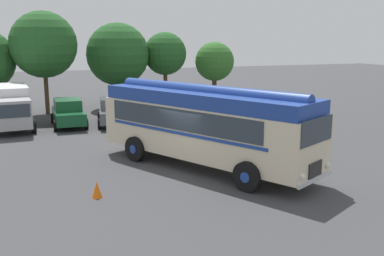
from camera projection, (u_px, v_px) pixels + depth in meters
The scene contains 11 objects.
ground_plane at pixel (193, 170), 18.57m from camera, with size 120.00×120.00×0.00m, color #3D3D3F.
vintage_bus at pixel (205, 123), 18.54m from camera, with size 6.85×10.07×3.49m.
car_near_left at pixel (68, 112), 27.52m from camera, with size 1.97×4.21×1.66m.
car_mid_left at pixel (113, 111), 28.09m from camera, with size 2.42×4.41×1.66m.
car_mid_right at pixel (158, 109), 28.96m from camera, with size 2.37×4.39×1.66m.
box_van at pixel (11, 106), 26.83m from camera, with size 2.60×5.87×2.50m.
tree_centre at pixel (43, 44), 31.01m from camera, with size 4.61×4.61×7.19m.
tree_right_of_centre at pixel (116, 55), 34.37m from camera, with size 4.79×4.79×6.49m.
tree_far_right at pixel (164, 54), 35.64m from camera, with size 3.39×3.39×5.79m.
tree_extra_right at pixel (215, 62), 36.96m from camera, with size 3.21×3.21×5.03m.
traffic_cone at pixel (97, 190), 15.29m from camera, with size 0.36×0.36×0.55m, color orange.
Camera 1 is at (-6.24, -16.73, 5.38)m, focal length 42.00 mm.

